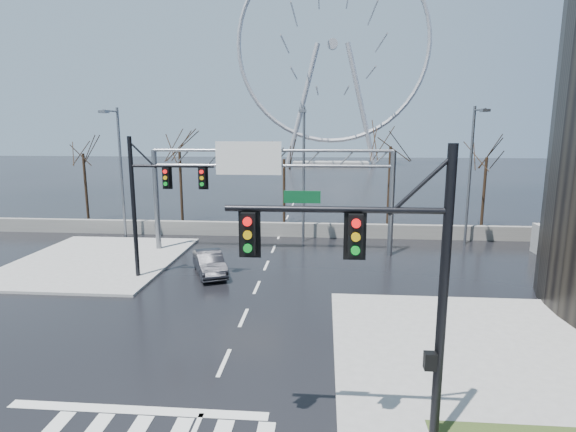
# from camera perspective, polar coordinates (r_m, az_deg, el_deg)

# --- Properties ---
(ground) EXTENTS (260.00, 260.00, 0.00)m
(ground) POSITION_cam_1_polar(r_m,az_deg,el_deg) (17.30, -8.12, -17.94)
(ground) COLOR black
(ground) RESTS_ON ground
(sidewalk_right_ext) EXTENTS (12.00, 10.00, 0.15)m
(sidewalk_right_ext) POSITION_cam_1_polar(r_m,az_deg,el_deg) (19.77, 24.09, -14.76)
(sidewalk_right_ext) COLOR gray
(sidewalk_right_ext) RESTS_ON ground
(sidewalk_far) EXTENTS (10.00, 12.00, 0.15)m
(sidewalk_far) POSITION_cam_1_polar(r_m,az_deg,el_deg) (31.55, -23.09, -5.20)
(sidewalk_far) COLOR gray
(sidewalk_far) RESTS_ON ground
(barrier_wall) EXTENTS (52.00, 0.50, 1.10)m
(barrier_wall) POSITION_cam_1_polar(r_m,az_deg,el_deg) (35.80, -1.14, -1.71)
(barrier_wall) COLOR slate
(barrier_wall) RESTS_ON ground
(signal_mast_near) EXTENTS (5.52, 0.41, 8.00)m
(signal_mast_near) POSITION_cam_1_polar(r_m,az_deg,el_deg) (11.38, 12.64, -6.92)
(signal_mast_near) COLOR black
(signal_mast_near) RESTS_ON ground
(signal_mast_far) EXTENTS (4.72, 0.41, 8.00)m
(signal_mast_far) POSITION_cam_1_polar(r_m,az_deg,el_deg) (25.76, -16.83, 2.61)
(signal_mast_far) COLOR black
(signal_mast_far) RESTS_ON ground
(sign_gantry) EXTENTS (16.36, 0.40, 7.60)m
(sign_gantry) POSITION_cam_1_polar(r_m,az_deg,el_deg) (30.15, -2.85, 4.85)
(sign_gantry) COLOR slate
(sign_gantry) RESTS_ON ground
(streetlight_left) EXTENTS (0.50, 2.55, 10.00)m
(streetlight_left) POSITION_cam_1_polar(r_m,az_deg,el_deg) (36.50, -20.70, 6.31)
(streetlight_left) COLOR slate
(streetlight_left) RESTS_ON ground
(streetlight_mid) EXTENTS (0.50, 2.55, 10.00)m
(streetlight_mid) POSITION_cam_1_polar(r_m,az_deg,el_deg) (33.06, 1.98, 6.60)
(streetlight_mid) COLOR slate
(streetlight_mid) RESTS_ON ground
(streetlight_right) EXTENTS (0.50, 2.55, 10.00)m
(streetlight_right) POSITION_cam_1_polar(r_m,az_deg,el_deg) (34.65, 22.33, 6.00)
(streetlight_right) COLOR slate
(streetlight_right) RESTS_ON ground
(tree_far_left) EXTENTS (3.50, 3.50, 7.00)m
(tree_far_left) POSITION_cam_1_polar(r_m,az_deg,el_deg) (44.44, -24.52, 6.31)
(tree_far_left) COLOR black
(tree_far_left) RESTS_ON ground
(tree_left) EXTENTS (3.75, 3.75, 7.50)m
(tree_left) POSITION_cam_1_polar(r_m,az_deg,el_deg) (40.34, -13.58, 7.19)
(tree_left) COLOR black
(tree_left) RESTS_ON ground
(tree_center) EXTENTS (3.25, 3.25, 6.50)m
(tree_center) POSITION_cam_1_polar(r_m,az_deg,el_deg) (39.56, -0.51, 6.25)
(tree_center) COLOR black
(tree_center) RESTS_ON ground
(tree_right) EXTENTS (3.90, 3.90, 7.80)m
(tree_right) POSITION_cam_1_polar(r_m,az_deg,el_deg) (38.72, 12.85, 7.44)
(tree_right) COLOR black
(tree_right) RESTS_ON ground
(tree_far_right) EXTENTS (3.40, 3.40, 6.80)m
(tree_far_right) POSITION_cam_1_polar(r_m,az_deg,el_deg) (41.15, 23.85, 5.85)
(tree_far_right) COLOR black
(tree_far_right) RESTS_ON ground
(ferris_wheel) EXTENTS (45.00, 6.00, 50.91)m
(ferris_wheel) POSITION_cam_1_polar(r_m,az_deg,el_deg) (111.23, 5.67, 19.94)
(ferris_wheel) COLOR gray
(ferris_wheel) RESTS_ON ground
(car) EXTENTS (3.01, 4.38, 1.37)m
(car) POSITION_cam_1_polar(r_m,az_deg,el_deg) (26.75, -9.93, -5.90)
(car) COLOR black
(car) RESTS_ON ground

